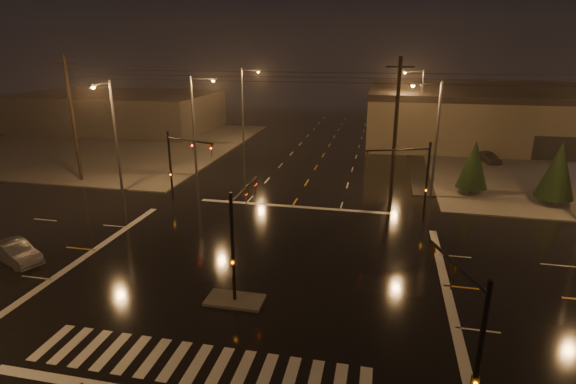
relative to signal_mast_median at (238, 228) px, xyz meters
The scene contains 21 objects.
ground 4.85m from the signal_mast_median, 90.00° to the left, with size 140.00×140.00×0.00m, color black.
sidewalk_nw 44.80m from the signal_mast_median, 132.21° to the left, with size 36.00×36.00×0.12m, color #4A4742.
median_island 3.79m from the signal_mast_median, 90.00° to the right, with size 3.00×1.60×0.15m, color #4A4742.
crosswalk 7.01m from the signal_mast_median, 90.00° to the right, with size 15.00×2.60×0.01m, color beige.
stop_bar_far 14.56m from the signal_mast_median, 90.00° to the left, with size 16.00×0.50×0.01m, color beige.
commercial_block 57.07m from the signal_mast_median, 127.83° to the left, with size 30.00×18.00×5.60m, color #443F3C.
signal_mast_median is the anchor object (origin of this frame).
signal_mast_ne 16.27m from the signal_mast_median, 54.28° to the left, with size 4.84×1.86×6.00m.
signal_mast_nw 16.27m from the signal_mast_median, 125.72° to the left, with size 4.84×1.86×6.00m.
signal_mast_se 12.22m from the signal_mast_median, 33.15° to the right, with size 1.55×3.87×6.00m.
streetlight_1 23.94m from the signal_mast_median, 117.96° to the left, with size 2.77×0.32×10.00m.
streetlight_2 38.78m from the signal_mast_median, 106.79° to the left, with size 2.77×0.32×10.00m.
streetlight_3 22.20m from the signal_mast_median, 59.61° to the left, with size 2.77×0.32×10.00m.
streetlight_4 40.69m from the signal_mast_median, 74.03° to the left, with size 2.77×0.32×10.00m.
streetlight_5 21.53m from the signal_mast_median, 138.30° to the left, with size 0.32×2.77×10.00m.
utility_pole_0 27.95m from the signal_mast_median, 142.19° to the left, with size 2.20×0.32×12.00m.
utility_pole_1 19.00m from the signal_mast_median, 64.89° to the left, with size 2.20×0.32×12.00m.
conifer_0 25.46m from the signal_mast_median, 53.79° to the left, with size 2.69×2.69×4.91m.
conifer_1 28.49m from the signal_mast_median, 41.68° to the left, with size 3.01×3.01×5.41m.
car_parked 38.50m from the signal_mast_median, 60.29° to the left, with size 1.56×3.89×1.32m, color black.
car_crossing 14.92m from the signal_mast_median, behind, with size 1.43×4.09×1.35m, color #57595E.
Camera 1 is at (7.04, -23.54, 12.71)m, focal length 28.00 mm.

